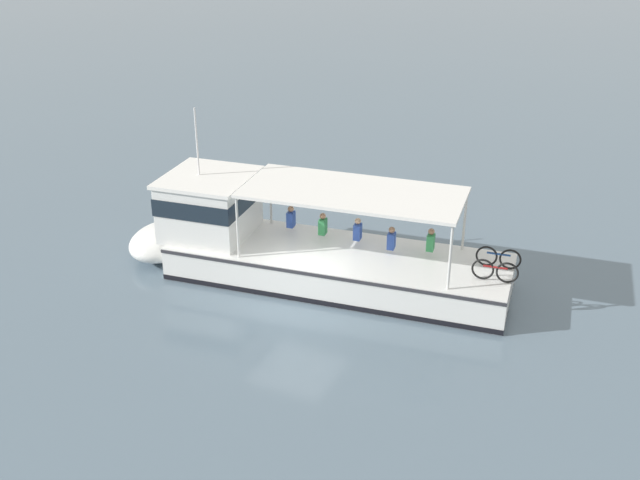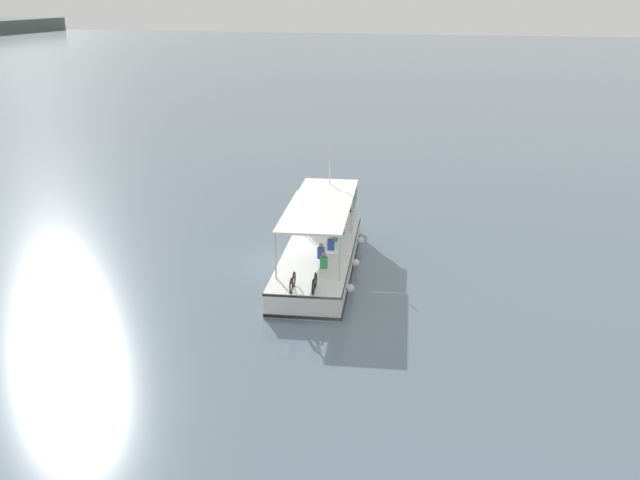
% 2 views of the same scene
% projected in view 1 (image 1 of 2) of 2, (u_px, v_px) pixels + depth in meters
% --- Properties ---
extents(ground_plane, '(400.00, 400.00, 0.00)m').
position_uv_depth(ground_plane, '(297.00, 302.00, 22.96)').
color(ground_plane, slate).
extents(ferry_main, '(13.02, 4.66, 5.32)m').
position_uv_depth(ferry_main, '(290.00, 246.00, 24.18)').
color(ferry_main, white).
rests_on(ferry_main, ground).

